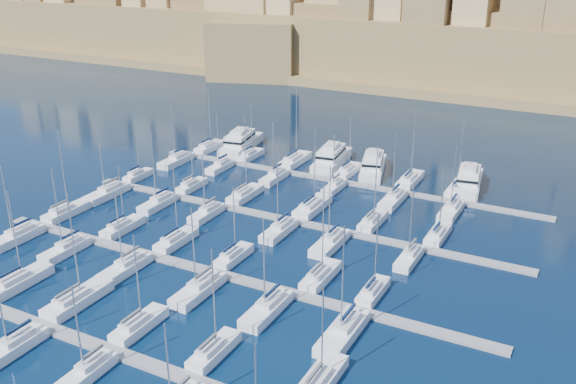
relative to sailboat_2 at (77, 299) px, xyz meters
The scene contains 53 objects.
ground 30.35m from the sailboat_2, 66.34° to the left, with size 600.00×600.00×0.00m, color black.
pontoon_near 13.68m from the sailboat_2, 27.01° to the right, with size 84.00×2.00×0.40m, color slate.
pontoon_mid_near 19.95m from the sailboat_2, 52.37° to the left, with size 84.00×2.00×0.40m, color slate.
pontoon_mid_far 39.71m from the sailboat_2, 72.14° to the left, with size 84.00×2.00×0.40m, color slate.
pontoon_far 61.02m from the sailboat_2, 78.49° to the left, with size 84.00×2.00×0.40m, color slate.
sailboat_1 11.01m from the sailboat_2, behind, with size 3.05×10.18×14.60m.
sailboat_2 is the anchor object (origin of this frame).
sailboat_3 11.45m from the sailboat_2, ahead, with size 2.63×8.76×13.32m.
sailboat_4 22.91m from the sailboat_2, ahead, with size 2.52×8.41×14.23m.
sailboat_5 36.35m from the sailboat_2, ahead, with size 2.94×9.81×12.91m.
sailboat_8 11.74m from the sailboat_2, 84.54° to the right, with size 2.76×9.19×14.40m.
sailboat_9 16.66m from the sailboat_2, 41.52° to the right, with size 2.37×7.88×12.31m.
sailboat_12 32.07m from the sailboat_2, 138.22° to the left, with size 2.81×9.38×16.04m.
sailboat_13 23.52m from the sailboat_2, 116.70° to the left, with size 2.60×8.67×11.87m.
sailboat_14 21.16m from the sailboat_2, 88.44° to the left, with size 2.68×8.94×13.31m.
sailboat_15 23.91m from the sailboat_2, 60.23° to the left, with size 2.44×8.14×12.26m.
sailboat_16 33.90m from the sailboat_2, 38.89° to the left, with size 2.76×9.20×15.30m.
sailboat_17 40.38m from the sailboat_2, 30.79° to the left, with size 2.39×7.97×12.70m.
sailboat_18 25.33m from the sailboat_2, 156.99° to the left, with size 3.01×10.03×13.48m.
sailboat_19 16.52m from the sailboat_2, 140.83° to the left, with size 2.68×8.94×14.67m.
sailboat_20 10.18m from the sailboat_2, 92.18° to the left, with size 2.84×9.48×13.32m.
sailboat_21 16.33m from the sailboat_2, 37.22° to the left, with size 3.02×10.07×13.60m.
sailboat_22 25.89m from the sailboat_2, 22.56° to the left, with size 2.99×9.96×14.27m.
sailboat_23 36.22m from the sailboat_2, 15.27° to the left, with size 3.23×10.77×15.79m.
sailboat_24 49.22m from the sailboat_2, 120.61° to the left, with size 2.20×7.33×12.75m.
sailboat_25 44.22m from the sailboat_2, 105.38° to the left, with size 2.37×7.90×13.17m.
sailboat_26 43.48m from the sailboat_2, 89.88° to the left, with size 2.88×9.61×16.33m.
sailboat_27 46.26m from the sailboat_2, 72.16° to the left, with size 3.22×10.75×15.47m.
sailboat_28 50.40m from the sailboat_2, 58.70° to the left, with size 2.63×8.77×14.44m.
sailboat_29 57.15m from the sailboat_2, 48.79° to the left, with size 2.59×8.62×12.29m.
sailboat_30 39.68m from the sailboat_2, 126.77° to the left, with size 3.08×10.26×15.47m.
sailboat_31 34.52m from the sailboat_2, 110.18° to the left, with size 2.70×9.00×14.96m.
sailboat_32 32.70m from the sailboat_2, 92.23° to the left, with size 2.53×8.45×12.36m.
sailboat_33 35.06m from the sailboat_2, 67.09° to the left, with size 2.77×9.22×15.35m.
sailboat_34 39.41m from the sailboat_2, 54.04° to the left, with size 3.01×10.02×14.32m.
sailboat_35 48.72m from the sailboat_2, 42.31° to the left, with size 2.46×8.21×13.41m.
sailboat_36 69.24m from the sailboat_2, 109.36° to the left, with size 2.79×9.29×14.72m.
sailboat_37 65.72m from the sailboat_2, 99.89° to the left, with size 2.43×8.11×12.76m.
sailboat_38 66.04m from the sailboat_2, 90.65° to the left, with size 3.23×10.75×17.59m.
sailboat_39 66.32m from the sailboat_2, 79.28° to the left, with size 2.69×8.97×12.47m.
sailboat_40 70.56m from the sailboat_2, 68.72° to the left, with size 3.05×10.17×15.02m.
sailboat_41 74.12m from the sailboat_2, 61.63° to the left, with size 2.72×9.07×14.79m.
sailboat_42 58.97m from the sailboat_2, 113.90° to the left, with size 3.00×10.00×15.72m.
sailboat_43 56.38m from the sailboat_2, 103.34° to the left, with size 2.42×8.08×12.86m.
sailboat_44 54.61m from the sailboat_2, 89.55° to the left, with size 2.57×8.58×12.75m.
sailboat_45 56.72m from the sailboat_2, 76.13° to the left, with size 2.30×7.66×11.88m.
sailboat_46 60.09m from the sailboat_2, 64.32° to the left, with size 2.85×9.51×13.94m.
sailboat_47 65.60m from the sailboat_2, 55.67° to the left, with size 2.84×9.48×13.31m.
motor_yacht_a 71.50m from the sailboat_2, 103.63° to the left, with size 8.14×17.68×5.25m.
motor_yacht_b 69.34m from the sailboat_2, 84.37° to the left, with size 6.70×16.51×5.25m.
motor_yacht_c 70.40m from the sailboat_2, 76.32° to the left, with size 8.12×15.42×5.25m.
motor_yacht_d 77.80m from the sailboat_2, 61.83° to the left, with size 6.75×15.67×5.25m.
fortified_city 183.98m from the sailboat_2, 86.25° to the left, with size 460.00×108.95×59.52m.
Camera 1 is at (48.13, -81.21, 46.11)m, focal length 40.00 mm.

